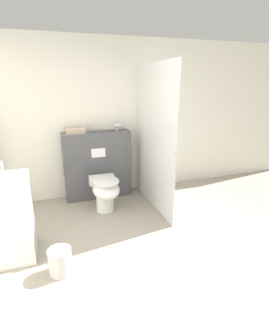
{
  "coord_description": "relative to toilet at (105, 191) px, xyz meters",
  "views": [
    {
      "loc": [
        -0.88,
        -1.81,
        1.85
      ],
      "look_at": [
        0.22,
        1.42,
        0.71
      ],
      "focal_mm": 28.0,
      "sensor_mm": 36.0,
      "label": 1
    }
  ],
  "objects": [
    {
      "name": "shower_glass",
      "position": [
        0.74,
        0.01,
        0.72
      ],
      "size": [
        0.04,
        1.43,
        2.09
      ],
      "color": "silver",
      "rests_on": "ground_plane"
    },
    {
      "name": "toilet",
      "position": [
        0.0,
        0.0,
        0.0
      ],
      "size": [
        0.38,
        0.6,
        0.52
      ],
      "color": "white",
      "rests_on": "ground_plane"
    },
    {
      "name": "waste_bin",
      "position": [
        -0.73,
        -1.13,
        -0.19
      ],
      "size": [
        0.24,
        0.24,
        0.27
      ],
      "color": "silver",
      "rests_on": "ground_plane"
    },
    {
      "name": "hair_drier",
      "position": [
        0.37,
        0.57,
        0.84
      ],
      "size": [
        0.15,
        0.06,
        0.11
      ],
      "color": "#B7B7BC",
      "rests_on": "partition_panel"
    },
    {
      "name": "folded_towel",
      "position": [
        -0.3,
        0.59,
        0.8
      ],
      "size": [
        0.3,
        0.15,
        0.07
      ],
      "color": "tan",
      "rests_on": "partition_panel"
    },
    {
      "name": "sink_vanity",
      "position": [
        -1.2,
        -0.67,
        0.13
      ],
      "size": [
        0.48,
        0.52,
        1.05
      ],
      "color": "white",
      "rests_on": "ground_plane"
    },
    {
      "name": "wall_back",
      "position": [
        0.16,
        0.76,
        0.92
      ],
      "size": [
        8.0,
        0.06,
        2.5
      ],
      "color": "silver",
      "rests_on": "ground_plane"
    },
    {
      "name": "ground_plane",
      "position": [
        0.16,
        -1.64,
        -0.33
      ],
      "size": [
        12.0,
        12.0,
        0.0
      ],
      "primitive_type": "plane",
      "color": "#9E9384"
    },
    {
      "name": "partition_panel",
      "position": [
        0.01,
        0.57,
        0.22
      ],
      "size": [
        1.06,
        0.25,
        1.1
      ],
      "color": "#4C4C51",
      "rests_on": "ground_plane"
    }
  ]
}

